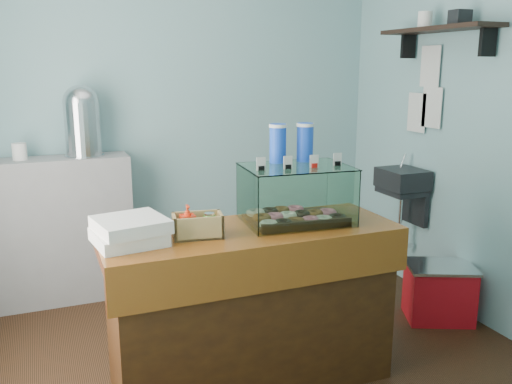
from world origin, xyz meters
name	(u,v)px	position (x,y,z in m)	size (l,w,h in m)	color
ground	(236,358)	(0.00, 0.00, 0.00)	(3.50, 3.50, 0.00)	black
room_shell	(238,75)	(0.03, 0.01, 1.71)	(3.54, 3.04, 2.82)	#7DAEB6
counter	(251,306)	(0.00, -0.25, 0.46)	(1.60, 0.60, 0.90)	#42230C
back_shelf	(64,230)	(-0.90, 1.32, 0.55)	(1.00, 0.32, 1.10)	gray
display_case	(294,192)	(0.29, -0.18, 1.07)	(0.61, 0.47, 0.54)	#33200F
condiment_crate	(197,225)	(-0.31, -0.28, 0.96)	(0.27, 0.19, 0.17)	tan
pastry_boxes	(130,231)	(-0.64, -0.25, 0.96)	(0.38, 0.38, 0.13)	white
coffee_urn	(82,119)	(-0.71, 1.32, 1.37)	(0.28, 0.28, 0.52)	silver
red_cooler	(439,292)	(1.51, -0.03, 0.20)	(0.56, 0.51, 0.40)	red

